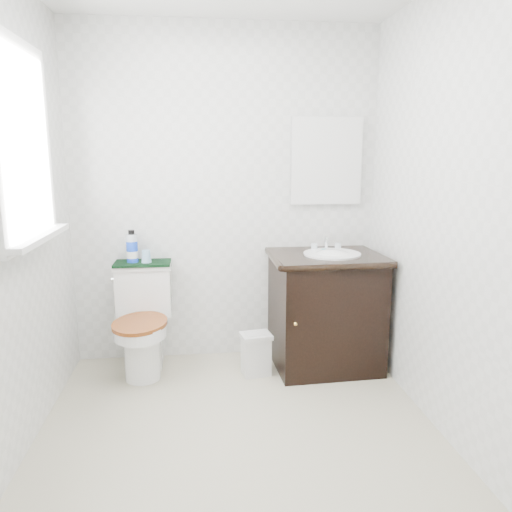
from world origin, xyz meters
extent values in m
plane|color=#B9B195|center=(0.00, 0.00, 0.00)|extent=(2.40, 2.40, 0.00)
plane|color=silver|center=(0.00, 1.20, 1.20)|extent=(2.40, 0.00, 2.40)
plane|color=silver|center=(0.00, -1.20, 1.20)|extent=(2.40, 0.00, 2.40)
plane|color=silver|center=(-1.10, 0.00, 1.20)|extent=(0.00, 2.40, 2.40)
plane|color=silver|center=(1.10, 0.00, 1.20)|extent=(0.00, 2.40, 2.40)
cube|color=white|center=(-1.07, 0.25, 1.55)|extent=(0.02, 0.70, 0.90)
cube|color=silver|center=(0.73, 1.18, 1.45)|extent=(0.50, 0.02, 0.60)
cylinder|color=white|center=(-0.60, 0.82, 0.18)|extent=(0.24, 0.24, 0.36)
cube|color=white|center=(-0.60, 1.07, 0.18)|extent=(0.24, 0.28, 0.36)
cube|color=white|center=(-0.60, 1.09, 0.54)|extent=(0.38, 0.18, 0.34)
cube|color=white|center=(-0.60, 1.09, 0.72)|extent=(0.40, 0.20, 0.03)
cylinder|color=white|center=(-0.60, 0.78, 0.36)|extent=(0.34, 0.34, 0.08)
cylinder|color=brown|center=(-0.60, 0.78, 0.41)|extent=(0.41, 0.41, 0.03)
cube|color=black|center=(0.68, 0.90, 0.39)|extent=(0.74, 0.64, 0.78)
cube|color=black|center=(0.68, 0.90, 0.80)|extent=(0.78, 0.68, 0.04)
cylinder|color=white|center=(0.71, 0.87, 0.83)|extent=(0.39, 0.39, 0.01)
ellipsoid|color=white|center=(0.71, 0.87, 0.77)|extent=(0.34, 0.34, 0.17)
cylinder|color=silver|center=(0.71, 1.04, 0.87)|extent=(0.02, 0.02, 0.10)
cube|color=silver|center=(0.18, 0.80, 0.13)|extent=(0.20, 0.17, 0.26)
cube|color=silver|center=(0.18, 0.80, 0.28)|extent=(0.23, 0.19, 0.03)
cube|color=black|center=(-0.60, 1.09, 0.75)|extent=(0.39, 0.22, 0.02)
cylinder|color=blue|center=(-0.66, 1.09, 0.83)|extent=(0.08, 0.08, 0.15)
cylinder|color=silver|center=(-0.66, 1.09, 0.93)|extent=(0.08, 0.08, 0.05)
cylinder|color=black|center=(-0.66, 1.09, 0.97)|extent=(0.04, 0.04, 0.03)
cone|color=#7BA7CA|center=(-0.57, 1.07, 0.80)|extent=(0.07, 0.07, 0.09)
ellipsoid|color=#1A7581|center=(0.69, 1.01, 0.83)|extent=(0.06, 0.04, 0.02)
camera|label=1|loc=(-0.20, -2.41, 1.51)|focal=35.00mm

